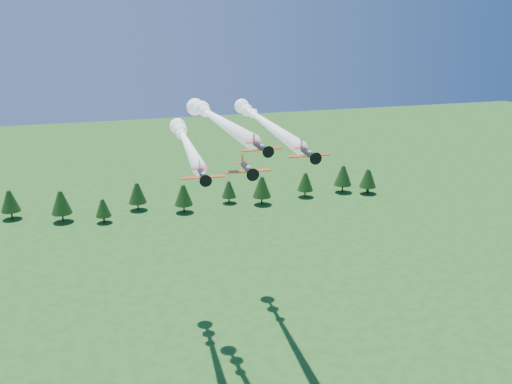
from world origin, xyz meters
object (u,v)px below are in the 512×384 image
object	(u,v)px
plane_lead	(215,117)
plane_slot	(247,169)
plane_left	(186,141)
plane_right	(262,120)

from	to	relation	value
plane_lead	plane_slot	world-z (taller)	plane_lead
plane_left	plane_slot	xyz separation A→B (m)	(7.65, -20.71, -1.06)
plane_right	plane_lead	bearing A→B (deg)	-132.62
plane_right	plane_slot	size ratio (longest dim) A/B	6.35
plane_lead	plane_left	bearing A→B (deg)	109.27
plane_lead	plane_left	xyz separation A→B (m)	(-4.14, 10.04, -6.50)
plane_left	plane_right	distance (m)	18.32
plane_left	plane_slot	bearing A→B (deg)	-66.35
plane_lead	plane_right	world-z (taller)	plane_lead
plane_left	plane_right	bearing A→B (deg)	15.01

